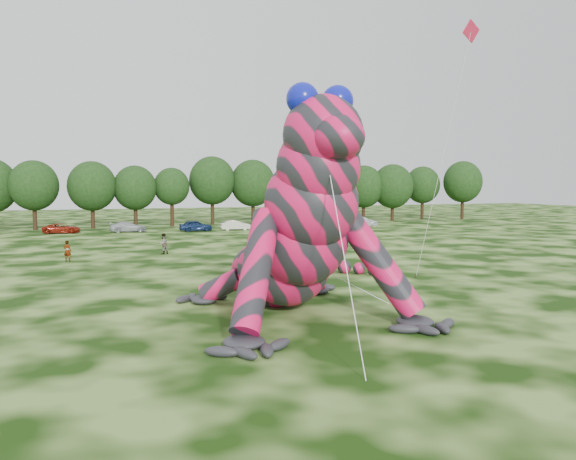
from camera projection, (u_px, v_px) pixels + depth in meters
The scene contains 26 objects.
ground at pixel (306, 306), 29.18m from camera, with size 240.00×240.00×0.00m, color #16330A.
inflatable_gecko at pixel (275, 203), 28.97m from camera, with size 17.89×21.24×10.62m, color #DD1351, non-canonical shape.
flying_kite at pixel (467, 50), 34.61m from camera, with size 2.66×3.28×16.42m.
tree_6 at pixel (34, 195), 76.19m from camera, with size 6.52×5.86×9.49m, color black, non-canonical shape.
tree_7 at pixel (92, 195), 78.79m from camera, with size 6.68×6.01×9.48m, color black, non-canonical shape.
tree_8 at pixel (135, 196), 80.94m from camera, with size 6.14×5.53×8.94m, color black, non-canonical shape.
tree_9 at pixel (172, 197), 83.04m from camera, with size 5.27×4.74×8.68m, color black, non-canonical shape.
tree_10 at pixel (212, 191), 86.23m from camera, with size 7.09×6.38×10.50m, color black, non-canonical shape.
tree_11 at pixel (253, 192), 88.02m from camera, with size 7.01×6.31×10.07m, color black, non-canonical shape.
tree_12 at pixel (291, 195), 89.71m from camera, with size 5.99×5.39×8.97m, color black, non-canonical shape.
tree_13 at pixel (333, 191), 91.46m from camera, with size 6.83×6.15×10.13m, color black, non-canonical shape.
tree_14 at pixel (364, 193), 95.09m from camera, with size 6.82×6.14×9.40m, color black, non-canonical shape.
tree_15 at pixel (393, 192), 95.86m from camera, with size 7.17×6.45×9.63m, color black, non-canonical shape.
tree_16 at pixel (422, 193), 99.70m from camera, with size 6.26×5.63×9.37m, color black, non-canonical shape.
tree_17 at pixel (463, 190), 99.28m from camera, with size 6.98×6.28×10.30m, color black, non-canonical shape.
car_2 at pixel (62, 228), 71.31m from camera, with size 2.12×4.60×1.28m, color maroon.
car_3 at pixel (128, 227), 73.31m from camera, with size 1.90×4.67×1.35m, color #A2A7AA.
car_4 at pixel (196, 226), 74.55m from camera, with size 1.75×4.35×1.48m, color #12244C.
car_5 at pixel (236, 225), 76.23m from camera, with size 1.43×4.09×1.35m, color silver.
car_6 at pixel (324, 223), 80.64m from camera, with size 2.21×4.78×1.33m, color black.
car_7 at pixel (363, 222), 83.30m from camera, with size 1.92×4.73×1.37m, color white.
spectator_3 at pixel (300, 232), 63.63m from camera, with size 1.03×0.43×1.76m, color gray.
spectator_0 at pixel (67, 251), 45.59m from camera, with size 0.63×0.42×1.74m, color gray.
spectator_2 at pixel (319, 235), 60.67m from camera, with size 1.02×0.58×1.57m, color gray.
spectator_1 at pixel (163, 244), 50.45m from camera, with size 0.90×0.70×1.86m, color gray.
spectator_5 at pixel (290, 246), 48.90m from camera, with size 1.67×0.53×1.80m, color gray.
Camera 1 is at (-10.49, -26.79, 6.34)m, focal length 35.00 mm.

